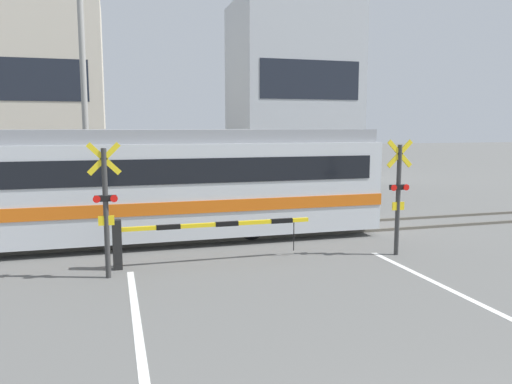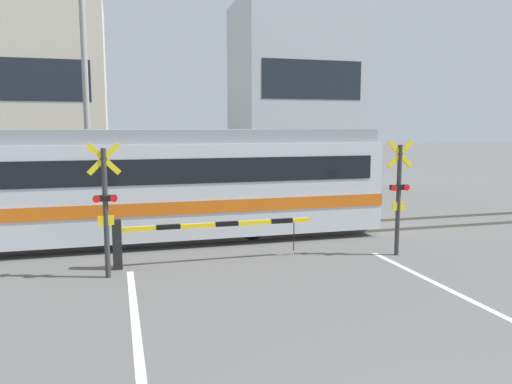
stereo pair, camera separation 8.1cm
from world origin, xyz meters
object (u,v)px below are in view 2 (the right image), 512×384
(crossing_barrier_near, at_px, (175,233))
(pedestrian, at_px, (199,177))
(crossing_barrier_far, at_px, (263,193))
(crossing_signal_right, at_px, (399,192))
(crossing_signal_left, at_px, (105,204))
(commuter_train, at_px, (22,185))

(crossing_barrier_near, relative_size, pedestrian, 2.65)
(crossing_barrier_far, xyz_separation_m, crossing_signal_right, (1.48, -6.56, 0.82))
(crossing_barrier_far, distance_m, pedestrian, 4.04)
(crossing_signal_left, bearing_deg, crossing_barrier_near, 21.75)
(commuter_train, xyz_separation_m, crossing_barrier_near, (3.60, -2.71, -0.90))
(commuter_train, height_order, crossing_signal_right, commuter_train)
(crossing_barrier_far, distance_m, crossing_signal_right, 6.78)
(crossing_signal_left, height_order, crossing_signal_right, same)
(commuter_train, height_order, crossing_barrier_near, commuter_train)
(crossing_signal_left, bearing_deg, crossing_signal_right, 0.00)
(crossing_barrier_far, height_order, crossing_signal_right, crossing_signal_right)
(commuter_train, relative_size, crossing_signal_left, 6.79)
(crossing_barrier_near, bearing_deg, pedestrian, 77.79)
(commuter_train, bearing_deg, crossing_signal_right, -20.27)
(crossing_signal_left, relative_size, pedestrian, 1.63)
(crossing_barrier_near, relative_size, crossing_barrier_far, 1.00)
(crossing_barrier_far, relative_size, crossing_signal_left, 1.63)
(commuter_train, xyz_separation_m, crossing_signal_left, (2.12, -3.30, -0.09))
(crossing_barrier_far, bearing_deg, crossing_signal_right, -77.26)
(crossing_barrier_far, height_order, pedestrian, pedestrian)
(crossing_signal_right, bearing_deg, crossing_barrier_near, 173.66)
(commuter_train, relative_size, crossing_signal_right, 6.79)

